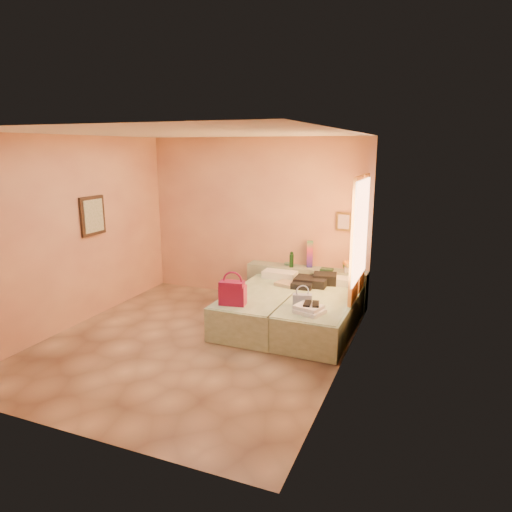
{
  "coord_description": "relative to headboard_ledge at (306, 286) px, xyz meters",
  "views": [
    {
      "loc": [
        2.96,
        -5.12,
        2.62
      ],
      "look_at": [
        0.56,
        0.85,
        1.09
      ],
      "focal_mm": 32.0,
      "sensor_mm": 36.0,
      "label": 1
    }
  ],
  "objects": [
    {
      "name": "sandal_pair",
      "position": [
        0.53,
        -1.65,
        0.29
      ],
      "size": [
        0.21,
        0.26,
        0.02
      ],
      "primitive_type": "cube",
      "rotation": [
        0.0,
        0.0,
        0.14
      ],
      "color": "black",
      "rests_on": "towel_stack"
    },
    {
      "name": "clothes_pile",
      "position": [
        0.26,
        -0.49,
        0.26
      ],
      "size": [
        0.57,
        0.57,
        0.16
      ],
      "primitive_type": "cube",
      "rotation": [
        0.0,
        0.0,
        0.05
      ],
      "color": "black",
      "rests_on": "bed_right"
    },
    {
      "name": "water_bottle",
      "position": [
        -0.24,
        -0.08,
        0.45
      ],
      "size": [
        0.09,
        0.09,
        0.25
      ],
      "primitive_type": "cylinder",
      "rotation": [
        0.0,
        0.0,
        -0.31
      ],
      "color": "#163E1E",
      "rests_on": "headboard_ledge"
    },
    {
      "name": "towel_stack",
      "position": [
        0.53,
        -1.7,
        0.23
      ],
      "size": [
        0.43,
        0.39,
        0.1
      ],
      "primitive_type": "cube",
      "rotation": [
        0.0,
        0.0,
        -0.32
      ],
      "color": "white",
      "rests_on": "bed_right"
    },
    {
      "name": "bed_right",
      "position": [
        0.52,
        -1.05,
        -0.08
      ],
      "size": [
        0.92,
        2.01,
        0.5
      ],
      "primitive_type": "cube",
      "rotation": [
        0.0,
        0.0,
        -0.01
      ],
      "color": "beige",
      "rests_on": "ground"
    },
    {
      "name": "green_book",
      "position": [
        0.36,
        -0.06,
        0.34
      ],
      "size": [
        0.2,
        0.14,
        0.03
      ],
      "primitive_type": "cube",
      "rotation": [
        0.0,
        0.0,
        -0.0
      ],
      "color": "#23412C",
      "rests_on": "headboard_ledge"
    },
    {
      "name": "khaki_garment",
      "position": [
        -0.14,
        -0.65,
        0.2
      ],
      "size": [
        0.37,
        0.33,
        0.05
      ],
      "primitive_type": "cube",
      "rotation": [
        0.0,
        0.0,
        -0.26
      ],
      "color": "tan",
      "rests_on": "bed_left"
    },
    {
      "name": "ground",
      "position": [
        -0.98,
        -2.1,
        -0.33
      ],
      "size": [
        4.5,
        4.5,
        0.0
      ],
      "primitive_type": "plane",
      "color": "tan",
      "rests_on": "ground"
    },
    {
      "name": "room_walls",
      "position": [
        -0.77,
        -1.53,
        1.46
      ],
      "size": [
        4.02,
        4.51,
        2.81
      ],
      "color": "#E7AE7B",
      "rests_on": "ground"
    },
    {
      "name": "small_dish",
      "position": [
        -0.35,
        0.07,
        0.34
      ],
      "size": [
        0.15,
        0.15,
        0.03
      ],
      "primitive_type": "cylinder",
      "rotation": [
        0.0,
        0.0,
        -0.21
      ],
      "color": "#498665",
      "rests_on": "headboard_ledge"
    },
    {
      "name": "rainbow_box",
      "position": [
        0.04,
        0.06,
        0.55
      ],
      "size": [
        0.12,
        0.12,
        0.45
      ],
      "primitive_type": "cube",
      "rotation": [
        0.0,
        0.0,
        0.28
      ],
      "color": "#9B133D",
      "rests_on": "headboard_ledge"
    },
    {
      "name": "bed_left",
      "position": [
        -0.38,
        -1.05,
        -0.08
      ],
      "size": [
        0.92,
        2.01,
        0.5
      ],
      "primitive_type": "cube",
      "rotation": [
        0.0,
        0.0,
        -0.01
      ],
      "color": "beige",
      "rests_on": "ground"
    },
    {
      "name": "headboard_ledge",
      "position": [
        0.0,
        0.0,
        0.0
      ],
      "size": [
        2.05,
        0.3,
        0.65
      ],
      "primitive_type": "cube",
      "color": "gray",
      "rests_on": "ground"
    },
    {
      "name": "flower_vase",
      "position": [
        0.7,
        -0.06,
        0.45
      ],
      "size": [
        0.24,
        0.24,
        0.24
      ],
      "primitive_type": "cube",
      "rotation": [
        0.0,
        0.0,
        0.37
      ],
      "color": "silver",
      "rests_on": "headboard_ledge"
    },
    {
      "name": "magenta_handbag",
      "position": [
        -0.56,
        -1.76,
        0.34
      ],
      "size": [
        0.39,
        0.26,
        0.34
      ],
      "primitive_type": "cube",
      "rotation": [
        0.0,
        0.0,
        0.17
      ],
      "color": "#9B133D",
      "rests_on": "bed_left"
    },
    {
      "name": "blue_handbag",
      "position": [
        0.36,
        -1.47,
        0.26
      ],
      "size": [
        0.28,
        0.18,
        0.17
      ],
      "primitive_type": "cube",
      "rotation": [
        0.0,
        0.0,
        0.27
      ],
      "color": "#3D5A93",
      "rests_on": "bed_right"
    }
  ]
}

